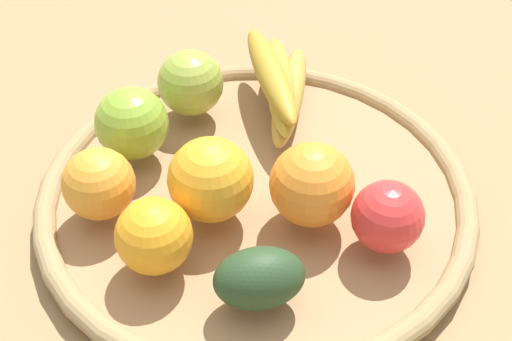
# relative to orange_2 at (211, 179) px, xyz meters

# --- Properties ---
(ground_plane) EXTENTS (2.40, 2.40, 0.00)m
(ground_plane) POSITION_rel_orange_2_xyz_m (-0.05, -0.03, -0.07)
(ground_plane) COLOR #936F49
(ground_plane) RESTS_ON ground
(basket) EXTENTS (0.45, 0.45, 0.03)m
(basket) POSITION_rel_orange_2_xyz_m (-0.05, -0.03, -0.06)
(basket) COLOR #A17550
(basket) RESTS_ON ground_plane
(orange_2) EXTENTS (0.12, 0.12, 0.08)m
(orange_2) POSITION_rel_orange_2_xyz_m (0.00, 0.00, 0.00)
(orange_2) COLOR orange
(orange_2) RESTS_ON basket
(apple_2) EXTENTS (0.08, 0.08, 0.07)m
(apple_2) POSITION_rel_orange_2_xyz_m (-0.16, 0.06, -0.01)
(apple_2) COLOR red
(apple_2) RESTS_ON basket
(banana_bunch) EXTENTS (0.09, 0.19, 0.06)m
(banana_bunch) POSITION_rel_orange_2_xyz_m (-0.09, -0.16, -0.01)
(banana_bunch) COLOR #B28E3A
(banana_bunch) RESTS_ON basket
(orange_0) EXTENTS (0.11, 0.11, 0.08)m
(orange_0) POSITION_rel_orange_2_xyz_m (-0.09, 0.02, -0.00)
(orange_0) COLOR orange
(orange_0) RESTS_ON basket
(orange_1) EXTENTS (0.10, 0.10, 0.07)m
(orange_1) POSITION_rel_orange_2_xyz_m (0.11, -0.02, -0.01)
(orange_1) COLOR orange
(orange_1) RESTS_ON basket
(apple_1) EXTENTS (0.09, 0.09, 0.07)m
(apple_1) POSITION_rel_orange_2_xyz_m (0.01, -0.16, -0.00)
(apple_1) COLOR #91A33C
(apple_1) RESTS_ON basket
(apple_0) EXTENTS (0.11, 0.11, 0.08)m
(apple_0) POSITION_rel_orange_2_xyz_m (0.07, -0.10, -0.00)
(apple_0) COLOR #81A631
(apple_0) RESTS_ON basket
(avocado) EXTENTS (0.08, 0.06, 0.05)m
(avocado) POSITION_rel_orange_2_xyz_m (-0.03, 0.11, -0.01)
(avocado) COLOR #263E22
(avocado) RESTS_ON basket
(orange_3) EXTENTS (0.08, 0.08, 0.07)m
(orange_3) POSITION_rel_orange_2_xyz_m (0.06, 0.06, -0.01)
(orange_3) COLOR orange
(orange_3) RESTS_ON basket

